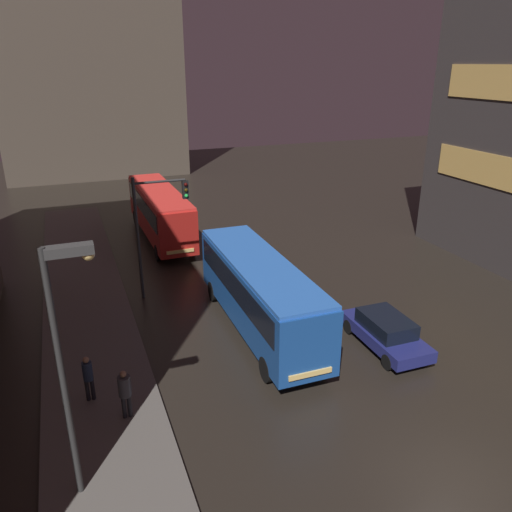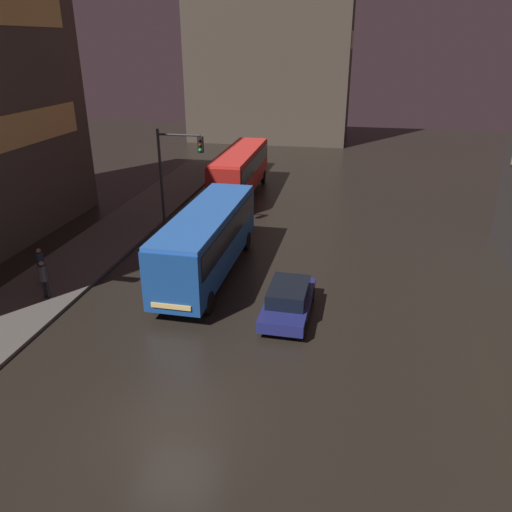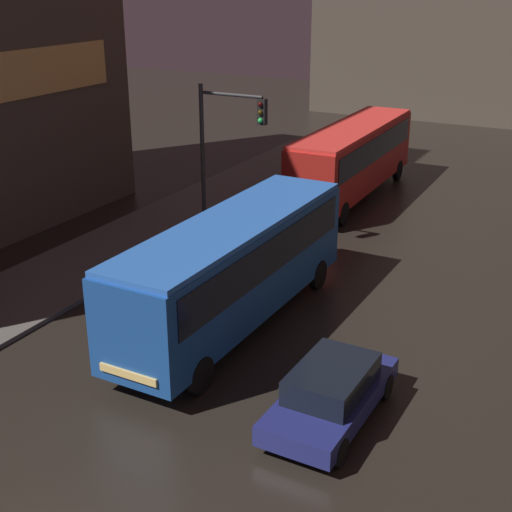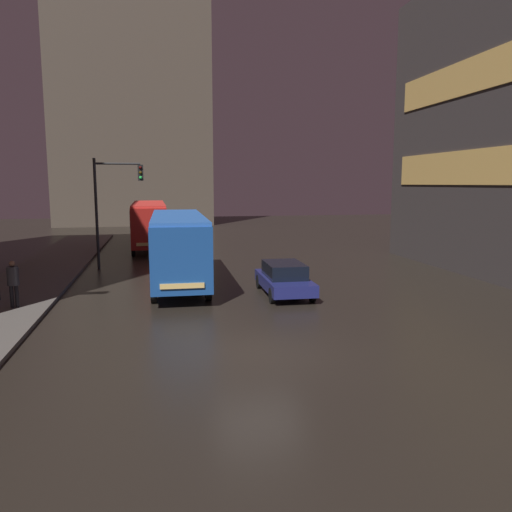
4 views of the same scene
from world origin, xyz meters
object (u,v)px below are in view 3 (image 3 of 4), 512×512
object	(u,v)px
bus_near	(234,262)
traffic_light_main	(223,143)
bus_far	(353,154)
car_taxi	(331,392)

from	to	relation	value
bus_near	traffic_light_main	xyz separation A→B (m)	(-3.43, 5.30, 2.11)
bus_far	traffic_light_main	bearing A→B (deg)	77.59
bus_far	car_taxi	bearing A→B (deg)	108.49
bus_near	bus_far	bearing A→B (deg)	-82.79
bus_far	car_taxi	xyz separation A→B (m)	(6.06, -17.34, -1.37)
bus_far	traffic_light_main	xyz separation A→B (m)	(-1.82, -8.83, 2.07)
bus_near	traffic_light_main	bearing A→B (deg)	-56.42
bus_far	traffic_light_main	size ratio (longest dim) A/B	1.75
bus_near	bus_far	size ratio (longest dim) A/B	0.94
bus_near	traffic_light_main	world-z (taller)	traffic_light_main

